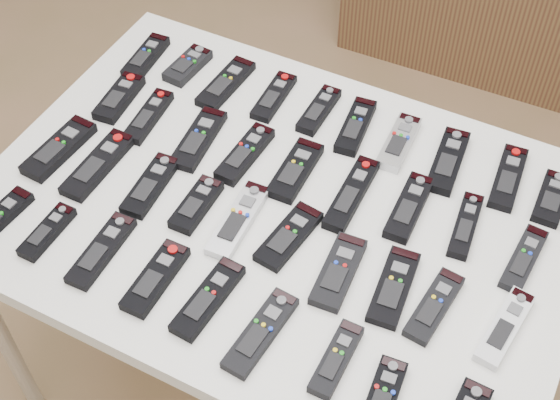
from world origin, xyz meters
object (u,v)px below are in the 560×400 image
at_px(remote_12, 199,139).
at_px(remote_5, 356,126).
at_px(remote_27, 434,306).
at_px(remote_10, 119,98).
at_px(remote_0, 146,57).
at_px(remote_26, 394,287).
at_px(remote_16, 409,207).
at_px(remote_18, 524,259).
at_px(remote_21, 151,185).
at_px(remote_14, 295,170).
at_px(remote_1, 188,65).
at_px(remote_7, 448,161).
at_px(remote_6, 399,143).
at_px(remote_11, 149,116).
at_px(remote_31, 102,250).
at_px(remote_15, 351,194).
at_px(remote_30, 47,232).
at_px(remote_33, 208,299).
at_px(remote_8, 508,178).
at_px(remote_13, 245,154).
at_px(remote_28, 505,327).
at_px(remote_22, 196,205).
at_px(remote_20, 98,165).
at_px(remote_4, 319,110).
at_px(remote_17, 465,226).
at_px(remote_35, 336,359).
at_px(remote_34, 261,333).
at_px(remote_19, 59,148).
at_px(remote_2, 226,84).
at_px(table, 280,223).
at_px(remote_3, 274,97).
at_px(remote_24, 289,236).
at_px(remote_25, 338,272).
at_px(remote_9, 552,198).

bearing_deg(remote_12, remote_5, 27.38).
bearing_deg(remote_27, remote_10, 172.42).
distance_m(remote_0, remote_26, 0.88).
height_order(remote_16, remote_26, remote_16).
height_order(remote_18, remote_21, remote_21).
bearing_deg(remote_14, remote_1, 152.18).
bearing_deg(remote_7, remote_6, 172.74).
distance_m(remote_5, remote_11, 0.48).
xyz_separation_m(remote_6, remote_12, (-0.41, -0.19, -0.00)).
bearing_deg(remote_1, remote_31, -71.41).
xyz_separation_m(remote_15, remote_30, (-0.51, -0.37, -0.00)).
bearing_deg(remote_21, remote_1, 105.56).
height_order(remote_12, remote_33, remote_33).
xyz_separation_m(remote_8, remote_26, (-0.11, -0.38, 0.00)).
bearing_deg(remote_21, remote_6, 35.85).
distance_m(remote_21, remote_31, 0.19).
bearing_deg(remote_7, remote_13, -160.94).
height_order(remote_15, remote_28, remote_15).
bearing_deg(remote_22, remote_20, 178.81).
distance_m(remote_4, remote_13, 0.22).
distance_m(remote_17, remote_26, 0.22).
bearing_deg(remote_35, remote_21, 159.27).
bearing_deg(remote_34, remote_4, 109.82).
height_order(remote_11, remote_34, same).
xyz_separation_m(remote_7, remote_19, (-0.79, -0.36, 0.00)).
distance_m(remote_2, remote_33, 0.62).
distance_m(table, remote_13, 0.18).
relative_size(remote_11, remote_17, 1.03).
distance_m(remote_3, remote_5, 0.21).
bearing_deg(remote_4, remote_0, -177.02).
bearing_deg(remote_30, table, 36.51).
height_order(remote_17, remote_26, same).
relative_size(remote_0, remote_8, 0.90).
distance_m(remote_10, remote_19, 0.20).
height_order(remote_7, remote_24, remote_7).
bearing_deg(remote_28, remote_19, -172.32).
relative_size(remote_10, remote_28, 0.89).
height_order(remote_0, remote_13, same).
height_order(remote_2, remote_21, same).
height_order(table, remote_26, remote_26).
bearing_deg(remote_11, remote_15, -6.05).
distance_m(remote_11, remote_25, 0.61).
xyz_separation_m(remote_1, remote_12, (0.15, -0.21, -0.00)).
distance_m(remote_9, remote_18, 0.18).
distance_m(remote_22, remote_35, 0.45).
bearing_deg(remote_20, remote_21, 0.81).
xyz_separation_m(remote_19, remote_35, (0.77, -0.20, -0.00)).
bearing_deg(remote_7, remote_8, 0.55).
xyz_separation_m(remote_9, remote_31, (-0.77, -0.55, 0.00)).
bearing_deg(remote_35, remote_30, -179.71).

